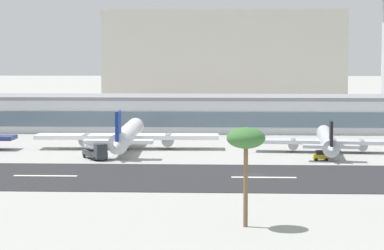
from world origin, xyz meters
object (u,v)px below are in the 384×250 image
Objects in this scene: airliner_navy_tail_gate_1 at (127,135)px; service_fuel_truck_0 at (95,150)px; service_baggage_tug_1 at (321,156)px; palm_tree_1 at (246,140)px; distant_hotel_block at (224,60)px; terminal_building at (226,113)px; airliner_black_tail_gate_2 at (327,141)px.

service_fuel_truck_0 is at bearing 164.24° from airliner_navy_tail_gate_1.
service_baggage_tug_1 is 0.25× the size of palm_tree_1.
service_baggage_tug_1 is (22.00, -172.28, -19.40)m from distant_hotel_block.
distant_hotel_block is 240.03m from palm_tree_1.
palm_tree_1 is (3.06, -133.77, 6.25)m from terminal_building.
service_baggage_tug_1 is at bearing -72.76° from terminal_building.
terminal_building reaches higher than service_fuel_truck_0.
distant_hotel_block is 156.70m from airliner_navy_tail_gate_1.
terminal_building is 13.56× the size of palm_tree_1.
airliner_black_tail_gate_2 reaches higher than service_baggage_tug_1.
airliner_navy_tail_gate_1 is 5.88× the size of service_fuel_truck_0.
airliner_navy_tail_gate_1 is 19.06m from service_fuel_truck_0.
terminal_building is at bearing -89.21° from distant_hotel_block.
airliner_navy_tail_gate_1 is 47.56m from airliner_black_tail_gate_2.
service_baggage_tug_1 is at bearing -82.72° from distant_hotel_block.
service_fuel_truck_0 is at bearing 173.94° from service_baggage_tug_1.
distant_hotel_block is 175.67m from service_fuel_truck_0.
airliner_navy_tail_gate_1 reaches higher than service_baggage_tug_1.
airliner_black_tail_gate_2 is at bearing -65.88° from terminal_building.
palm_tree_1 reaches higher than service_baggage_tug_1.
airliner_black_tail_gate_2 reaches higher than service_fuel_truck_0.
service_fuel_truck_0 is at bearing 115.04° from palm_tree_1.
airliner_navy_tail_gate_1 is at bearing 151.29° from service_baggage_tug_1.
airliner_navy_tail_gate_1 is at bearing 107.36° from palm_tree_1.
distant_hotel_block reaches higher than service_fuel_truck_0.
service_baggage_tug_1 is 70.55m from palm_tree_1.
service_baggage_tug_1 is at bearing 75.49° from palm_tree_1.
terminal_building is at bearing 125.52° from service_fuel_truck_0.
terminal_building is at bearing 91.31° from palm_tree_1.
airliner_navy_tail_gate_1 is 90.11m from palm_tree_1.
distant_hotel_block is at bearing 90.79° from terminal_building.
distant_hotel_block reaches higher than palm_tree_1.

